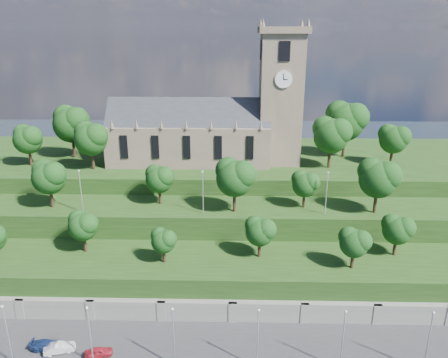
{
  "coord_description": "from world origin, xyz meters",
  "views": [
    {
      "loc": [
        5.03,
        -40.09,
        41.11
      ],
      "look_at": [
        3.33,
        30.0,
        16.63
      ],
      "focal_mm": 35.0,
      "sensor_mm": 36.0,
      "label": 1
    }
  ],
  "objects_px": {
    "car_right": "(48,345)",
    "car_left": "(99,352)",
    "car_middle": "(60,348)",
    "church": "(213,125)"
  },
  "relations": [
    {
      "from": "car_middle",
      "to": "car_right",
      "type": "distance_m",
      "value": 1.77
    },
    {
      "from": "church",
      "to": "car_middle",
      "type": "height_order",
      "value": "church"
    },
    {
      "from": "church",
      "to": "car_left",
      "type": "relative_size",
      "value": 11.22
    },
    {
      "from": "car_right",
      "to": "car_middle",
      "type": "bearing_deg",
      "value": -104.68
    },
    {
      "from": "church",
      "to": "car_left",
      "type": "distance_m",
      "value": 48.15
    },
    {
      "from": "car_middle",
      "to": "car_right",
      "type": "height_order",
      "value": "car_middle"
    },
    {
      "from": "car_middle",
      "to": "car_right",
      "type": "relative_size",
      "value": 0.9
    },
    {
      "from": "church",
      "to": "car_right",
      "type": "distance_m",
      "value": 49.54
    },
    {
      "from": "car_right",
      "to": "car_left",
      "type": "bearing_deg",
      "value": -98.26
    },
    {
      "from": "church",
      "to": "car_right",
      "type": "height_order",
      "value": "church"
    }
  ]
}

